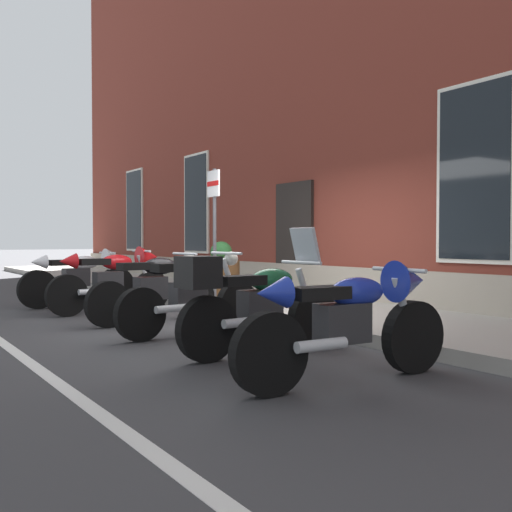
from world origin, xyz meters
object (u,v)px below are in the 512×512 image
at_px(motorcycle_red_sport, 116,277).
at_px(parking_sign, 214,215).
at_px(barrel_planter, 221,274).
at_px(motorcycle_green_touring, 255,302).
at_px(motorcycle_black_naked, 155,288).
at_px(motorcycle_grey_naked, 193,295).
at_px(motorcycle_white_sport, 83,274).
at_px(motorcycle_blue_sport, 355,316).

bearing_deg(motorcycle_red_sport, parking_sign, 71.71).
bearing_deg(barrel_planter, motorcycle_green_touring, -26.99).
bearing_deg(motorcycle_green_touring, motorcycle_black_naked, 177.35).
bearing_deg(motorcycle_grey_naked, barrel_planter, 143.00).
distance_m(motorcycle_white_sport, parking_sign, 2.65).
distance_m(motorcycle_blue_sport, barrel_planter, 5.93).
distance_m(motorcycle_white_sport, motorcycle_red_sport, 1.28).
height_order(motorcycle_red_sport, parking_sign, parking_sign).
relative_size(motorcycle_white_sport, motorcycle_black_naked, 1.05).
xyz_separation_m(motorcycle_red_sport, motorcycle_blue_sport, (5.46, -0.05, -0.03)).
bearing_deg(barrel_planter, motorcycle_red_sport, -87.48).
xyz_separation_m(motorcycle_grey_naked, motorcycle_blue_sport, (2.83, -0.04, 0.05)).
bearing_deg(motorcycle_grey_naked, motorcycle_white_sport, -178.35).
height_order(motorcycle_black_naked, parking_sign, parking_sign).
distance_m(motorcycle_blue_sport, parking_sign, 5.30).
bearing_deg(parking_sign, motorcycle_red_sport, -108.29).
xyz_separation_m(motorcycle_red_sport, parking_sign, (0.51, 1.54, 1.02)).
distance_m(motorcycle_black_naked, motorcycle_grey_naked, 1.21).
distance_m(motorcycle_red_sport, motorcycle_green_touring, 4.08).
height_order(motorcycle_grey_naked, barrel_planter, barrel_planter).
distance_m(motorcycle_red_sport, parking_sign, 1.91).
height_order(motorcycle_green_touring, parking_sign, parking_sign).
relative_size(motorcycle_grey_naked, barrel_planter, 2.06).
bearing_deg(motorcycle_green_touring, parking_sign, 155.55).
xyz_separation_m(motorcycle_grey_naked, motorcycle_green_touring, (1.46, -0.08, 0.05)).
relative_size(motorcycle_white_sport, motorcycle_green_touring, 1.05).
height_order(motorcycle_white_sport, barrel_planter, barrel_planter).
height_order(motorcycle_white_sport, motorcycle_red_sport, motorcycle_red_sport).
relative_size(motorcycle_black_naked, barrel_planter, 2.03).
bearing_deg(motorcycle_blue_sport, motorcycle_white_sport, -179.41).
relative_size(motorcycle_red_sport, barrel_planter, 2.09).
distance_m(motorcycle_grey_naked, parking_sign, 2.84).
height_order(motorcycle_white_sport, motorcycle_grey_naked, motorcycle_grey_naked).
bearing_deg(barrel_planter, motorcycle_grey_naked, -37.00).
xyz_separation_m(motorcycle_grey_naked, barrel_planter, (-2.72, 2.05, 0.06)).
bearing_deg(motorcycle_green_touring, barrel_planter, 153.01).
distance_m(motorcycle_red_sport, motorcycle_grey_naked, 2.63).
xyz_separation_m(motorcycle_red_sport, motorcycle_grey_naked, (2.63, -0.01, -0.08)).
distance_m(motorcycle_white_sport, motorcycle_green_touring, 5.36).
relative_size(motorcycle_white_sport, barrel_planter, 2.13).
distance_m(motorcycle_red_sport, motorcycle_black_naked, 1.42).
distance_m(motorcycle_black_naked, barrel_planter, 2.51).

